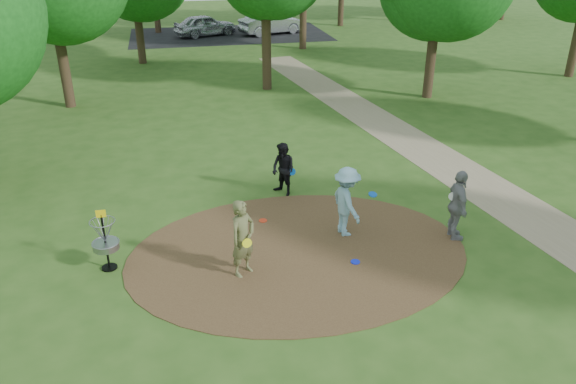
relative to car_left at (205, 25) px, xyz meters
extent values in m
plane|color=#2D5119|center=(-0.28, -29.84, -0.74)|extent=(100.00, 100.00, 0.00)
cylinder|color=#47301C|center=(-0.28, -29.84, -0.73)|extent=(8.40, 8.40, 0.02)
cube|color=#8C7A5B|center=(6.22, -27.84, -0.74)|extent=(7.55, 39.89, 0.01)
cube|color=black|center=(1.72, 0.16, -0.74)|extent=(14.00, 8.00, 0.01)
imported|color=brown|center=(-1.71, -30.43, 0.19)|extent=(0.81, 0.77, 1.86)
cylinder|color=#F9F71B|center=(-1.66, -30.74, 0.24)|extent=(0.22, 0.07, 0.22)
imported|color=#81B1C0|center=(1.13, -29.18, 0.19)|extent=(0.87, 1.30, 1.86)
cylinder|color=blue|center=(1.81, -29.21, 0.34)|extent=(0.27, 0.26, 0.08)
imported|color=black|center=(0.05, -26.51, 0.05)|extent=(0.92, 0.98, 1.60)
cylinder|color=blue|center=(0.31, -26.53, -0.03)|extent=(0.22, 0.06, 0.22)
imported|color=gray|center=(3.78, -29.99, 0.19)|extent=(0.62, 1.15, 1.87)
cylinder|color=white|center=(3.63, -29.97, 0.45)|extent=(0.23, 0.12, 0.22)
cylinder|color=#0D1FE5|center=(0.95, -30.57, -0.72)|extent=(0.22, 0.22, 0.02)
cylinder|color=red|center=(-0.85, -28.07, -0.72)|extent=(0.22, 0.22, 0.02)
imported|color=#B0B2B8|center=(0.00, 0.00, 0.00)|extent=(4.71, 3.21, 1.49)
imported|color=#9CA0A3|center=(4.76, -0.32, 0.03)|extent=(4.97, 2.98, 1.55)
cylinder|color=black|center=(-4.78, -29.54, -0.07)|extent=(0.05, 0.05, 1.35)
cylinder|color=black|center=(-4.78, -29.54, -0.72)|extent=(0.36, 0.36, 0.04)
cylinder|color=gray|center=(-4.78, -29.54, -0.12)|extent=(0.60, 0.60, 0.16)
torus|color=gray|center=(-4.78, -29.54, -0.04)|extent=(0.63, 0.63, 0.03)
torus|color=gray|center=(-4.78, -29.54, 0.51)|extent=(0.58, 0.58, 0.02)
cube|color=yellow|center=(-4.78, -29.54, 0.71)|extent=(0.22, 0.02, 0.18)
cylinder|color=#332316|center=(-7.28, -15.84, 1.16)|extent=(0.44, 0.44, 3.80)
cylinder|color=#332316|center=(1.72, -14.84, 1.35)|extent=(0.44, 0.44, 4.18)
cylinder|color=#332316|center=(8.72, -17.84, 1.06)|extent=(0.44, 0.44, 3.61)
cylinder|color=#332316|center=(-4.28, -7.84, 0.97)|extent=(0.44, 0.44, 3.42)
cylinder|color=#332316|center=(5.72, -5.84, 1.44)|extent=(0.44, 0.44, 4.37)
cylinder|color=#332316|center=(17.72, -15.84, 1.16)|extent=(0.44, 0.44, 3.80)
camera|label=1|loc=(-3.07, -41.29, 6.60)|focal=35.00mm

